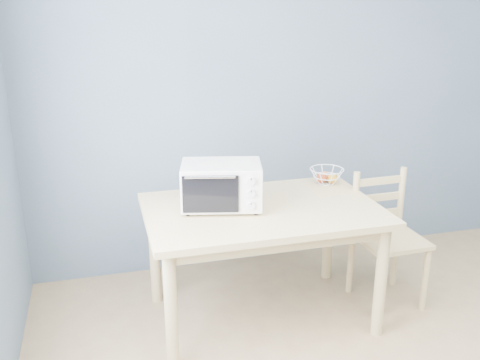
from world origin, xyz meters
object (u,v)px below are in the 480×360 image
object	(u,v)px
toaster_oven	(218,185)
dining_chair	(386,239)
dining_table	(262,223)
fruit_basket	(326,176)

from	to	relation	value
toaster_oven	dining_chair	xyz separation A→B (m)	(1.12, -0.06, -0.46)
toaster_oven	dining_chair	size ratio (longest dim) A/B	0.60
dining_table	fruit_basket	bearing A→B (deg)	29.09
toaster_oven	dining_chair	bearing A→B (deg)	10.30
dining_table	dining_chair	xyz separation A→B (m)	(0.86, 0.00, -0.22)
dining_table	fruit_basket	distance (m)	0.65
dining_chair	toaster_oven	bearing A→B (deg)	175.30
dining_table	dining_chair	distance (m)	0.89
fruit_basket	dining_chair	distance (m)	0.57
toaster_oven	dining_table	bearing A→B (deg)	-0.43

